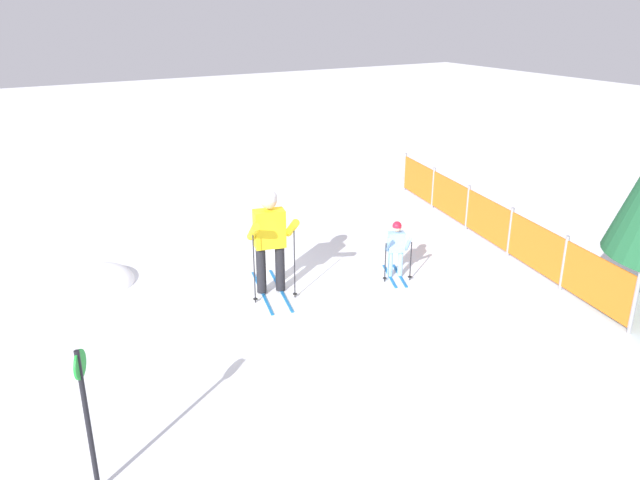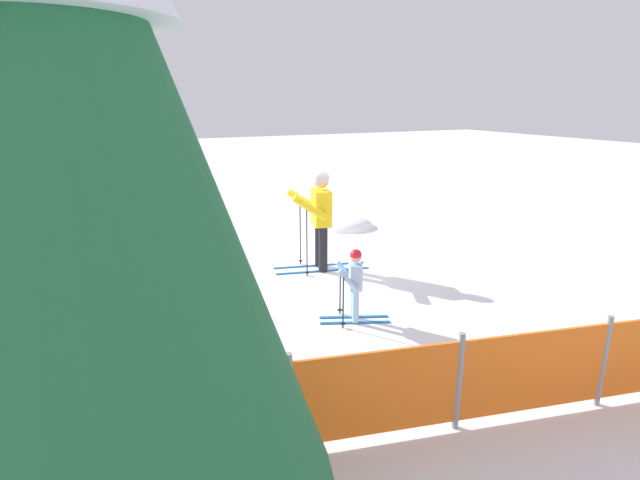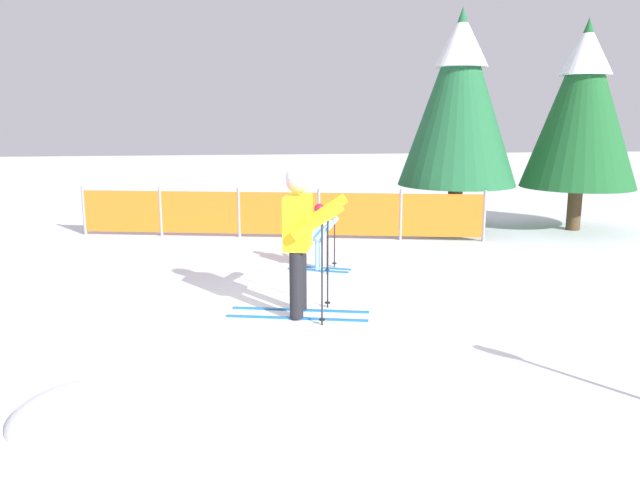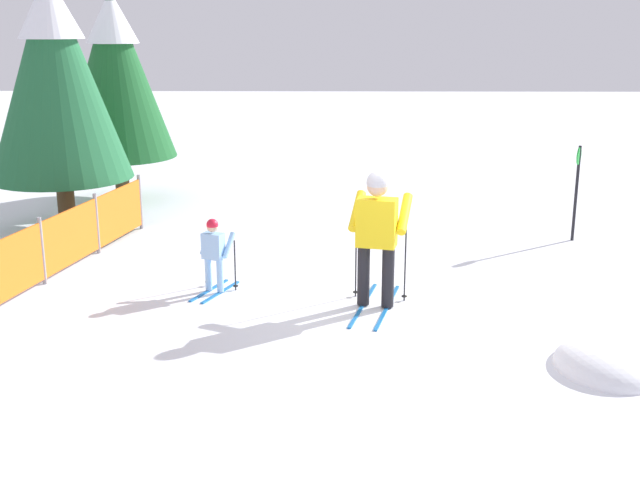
% 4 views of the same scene
% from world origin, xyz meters
% --- Properties ---
extents(ground_plane, '(60.00, 60.00, 0.00)m').
position_xyz_m(ground_plane, '(0.00, 0.00, 0.00)').
color(ground_plane, white).
extents(skier_adult, '(1.68, 0.85, 1.75)m').
position_xyz_m(skier_adult, '(0.27, 0.28, 1.04)').
color(skier_adult, '#1966B2').
rests_on(skier_adult, ground_plane).
extents(skier_child, '(0.96, 0.59, 1.01)m').
position_xyz_m(skier_child, '(0.78, 2.40, 0.58)').
color(skier_child, '#1966B2').
rests_on(skier_child, ground_plane).
extents(safety_fence, '(7.51, 1.68, 0.95)m').
position_xyz_m(safety_fence, '(0.32, 4.96, 0.47)').
color(safety_fence, gray).
rests_on(safety_fence, ground_plane).
extents(trail_marker, '(0.26, 0.15, 1.56)m').
position_xyz_m(trail_marker, '(3.40, -3.11, 0.96)').
color(trail_marker, black).
rests_on(trail_marker, ground_plane).
extents(snow_mound, '(1.29, 1.10, 0.52)m').
position_xyz_m(snow_mound, '(-1.56, -2.05, 0.00)').
color(snow_mound, white).
rests_on(snow_mound, ground_plane).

